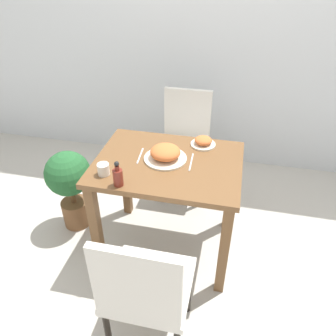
{
  "coord_description": "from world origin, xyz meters",
  "views": [
    {
      "loc": [
        0.37,
        -1.67,
        1.88
      ],
      "look_at": [
        0.0,
        0.0,
        0.7
      ],
      "focal_mm": 35.0,
      "sensor_mm": 36.0,
      "label": 1
    }
  ],
  "objects_px": {
    "drink_cup": "(103,169)",
    "food_plate": "(165,154)",
    "chair_far": "(185,138)",
    "sauce_bottle": "(118,176)",
    "potted_plant_left": "(70,182)",
    "chair_near": "(145,290)",
    "side_plate": "(203,142)"
  },
  "relations": [
    {
      "from": "chair_near",
      "to": "sauce_bottle",
      "type": "relative_size",
      "value": 5.69
    },
    {
      "from": "chair_near",
      "to": "food_plate",
      "type": "xyz_separation_m",
      "value": [
        -0.08,
        0.77,
        0.29
      ]
    },
    {
      "from": "chair_near",
      "to": "side_plate",
      "type": "relative_size",
      "value": 5.35
    },
    {
      "from": "food_plate",
      "to": "potted_plant_left",
      "type": "relative_size",
      "value": 0.41
    },
    {
      "from": "chair_far",
      "to": "drink_cup",
      "type": "xyz_separation_m",
      "value": [
        -0.32,
        -0.97,
        0.28
      ]
    },
    {
      "from": "sauce_bottle",
      "to": "chair_near",
      "type": "bearing_deg",
      "value": -59.05
    },
    {
      "from": "chair_far",
      "to": "food_plate",
      "type": "height_order",
      "value": "chair_far"
    },
    {
      "from": "sauce_bottle",
      "to": "potted_plant_left",
      "type": "bearing_deg",
      "value": 146.35
    },
    {
      "from": "food_plate",
      "to": "potted_plant_left",
      "type": "distance_m",
      "value": 0.83
    },
    {
      "from": "drink_cup",
      "to": "sauce_bottle",
      "type": "distance_m",
      "value": 0.15
    },
    {
      "from": "food_plate",
      "to": "potted_plant_left",
      "type": "height_order",
      "value": "food_plate"
    },
    {
      "from": "potted_plant_left",
      "to": "chair_near",
      "type": "bearing_deg",
      "value": -45.01
    },
    {
      "from": "drink_cup",
      "to": "food_plate",
      "type": "bearing_deg",
      "value": 36.89
    },
    {
      "from": "sauce_bottle",
      "to": "potted_plant_left",
      "type": "relative_size",
      "value": 0.24
    },
    {
      "from": "chair_far",
      "to": "sauce_bottle",
      "type": "xyz_separation_m",
      "value": [
        -0.2,
        -1.05,
        0.31
      ]
    },
    {
      "from": "chair_near",
      "to": "drink_cup",
      "type": "relative_size",
      "value": 12.69
    },
    {
      "from": "side_plate",
      "to": "sauce_bottle",
      "type": "bearing_deg",
      "value": -126.85
    },
    {
      "from": "chair_near",
      "to": "chair_far",
      "type": "bearing_deg",
      "value": -87.05
    },
    {
      "from": "drink_cup",
      "to": "chair_near",
      "type": "bearing_deg",
      "value": -53.68
    },
    {
      "from": "side_plate",
      "to": "potted_plant_left",
      "type": "relative_size",
      "value": 0.25
    },
    {
      "from": "drink_cup",
      "to": "potted_plant_left",
      "type": "xyz_separation_m",
      "value": [
        -0.43,
        0.28,
        -0.37
      ]
    },
    {
      "from": "chair_near",
      "to": "food_plate",
      "type": "distance_m",
      "value": 0.83
    },
    {
      "from": "chair_near",
      "to": "food_plate",
      "type": "relative_size",
      "value": 3.3
    },
    {
      "from": "drink_cup",
      "to": "side_plate",
      "type": "bearing_deg",
      "value": 41.3
    },
    {
      "from": "sauce_bottle",
      "to": "potted_plant_left",
      "type": "xyz_separation_m",
      "value": [
        -0.55,
        0.36,
        -0.4
      ]
    },
    {
      "from": "chair_near",
      "to": "chair_far",
      "type": "distance_m",
      "value": 1.51
    },
    {
      "from": "food_plate",
      "to": "chair_far",
      "type": "bearing_deg",
      "value": 90.01
    },
    {
      "from": "chair_near",
      "to": "potted_plant_left",
      "type": "bearing_deg",
      "value": -45.01
    },
    {
      "from": "chair_far",
      "to": "food_plate",
      "type": "bearing_deg",
      "value": -89.99
    },
    {
      "from": "chair_far",
      "to": "sauce_bottle",
      "type": "relative_size",
      "value": 5.69
    },
    {
      "from": "drink_cup",
      "to": "potted_plant_left",
      "type": "height_order",
      "value": "drink_cup"
    },
    {
      "from": "chair_near",
      "to": "side_plate",
      "type": "xyz_separation_m",
      "value": [
        0.13,
        1.0,
        0.27
      ]
    }
  ]
}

